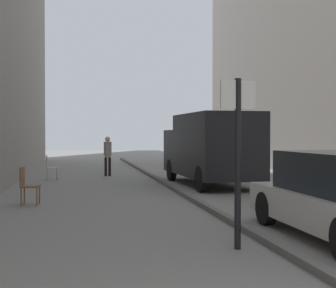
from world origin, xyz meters
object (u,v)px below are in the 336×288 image
object	(u,v)px
delivery_van	(210,147)
cafe_chair_by_doorway	(27,183)
cafe_chair_near_window	(50,166)
pedestrian_main_foreground	(108,153)
street_sign_post	(238,148)

from	to	relation	value
delivery_van	cafe_chair_by_doorway	world-z (taller)	delivery_van
cafe_chair_near_window	cafe_chair_by_doorway	xyz separation A→B (m)	(-0.16, -6.78, 0.00)
pedestrian_main_foreground	cafe_chair_near_window	world-z (taller)	pedestrian_main_foreground
street_sign_post	cafe_chair_by_doorway	xyz separation A→B (m)	(-3.64, 5.30, -1.00)
street_sign_post	cafe_chair_near_window	distance (m)	12.62
pedestrian_main_foreground	delivery_van	bearing A→B (deg)	-62.72
pedestrian_main_foreground	delivery_van	xyz separation A→B (m)	(3.28, -4.28, 0.35)
cafe_chair_near_window	cafe_chair_by_doorway	distance (m)	6.79
pedestrian_main_foreground	delivery_van	size ratio (longest dim) A/B	0.30
delivery_van	cafe_chair_near_window	world-z (taller)	delivery_van
cafe_chair_by_doorway	pedestrian_main_foreground	bearing A→B (deg)	168.61
street_sign_post	cafe_chair_by_doorway	distance (m)	6.51
delivery_van	cafe_chair_by_doorway	distance (m)	6.93
delivery_van	cafe_chair_by_doorway	bearing A→B (deg)	-148.97
pedestrian_main_foreground	cafe_chair_near_window	distance (m)	2.68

